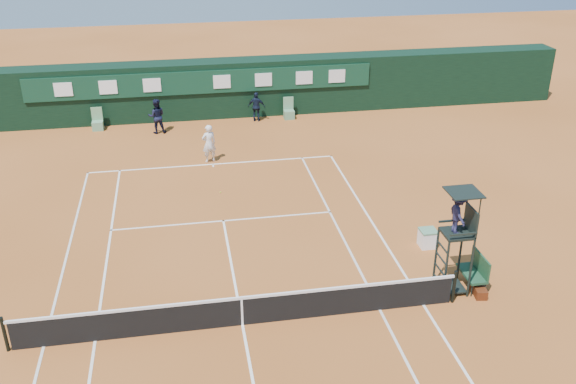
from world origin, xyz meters
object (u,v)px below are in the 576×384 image
Objects in this scene: umpire_chair at (458,221)px; cooler at (428,238)px; player_bench at (476,269)px; player at (209,144)px; tennis_net at (242,310)px.

umpire_chair is 5.30× the size of cooler.
player reaches higher than player_bench.
player is (-6.67, 11.64, -1.57)m from umpire_chair.
umpire_chair is at bearing 5.17° from tennis_net.
player_bench reaches higher than cooler.
player_bench is at bearing 107.43° from player.
cooler is 11.35m from player.
cooler is (0.31, 2.70, -2.13)m from umpire_chair.
umpire_chair is 13.51m from player.
cooler is at bearing 112.19° from player.
tennis_net is 12.24m from player.
umpire_chair is 1.93× the size of player.
umpire_chair is 2.85× the size of player_bench.
player_bench is (0.86, 0.14, -1.86)m from umpire_chair.
tennis_net is 7.46m from player_bench.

